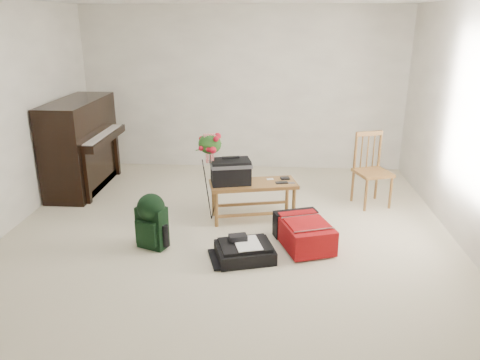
# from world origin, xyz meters

# --- Properties ---
(floor) EXTENTS (5.00, 5.50, 0.01)m
(floor) POSITION_xyz_m (0.00, 0.00, 0.00)
(floor) COLOR beige
(floor) RESTS_ON ground
(wall_back) EXTENTS (5.00, 0.04, 2.50)m
(wall_back) POSITION_xyz_m (0.00, 2.75, 1.25)
(wall_back) COLOR white
(wall_back) RESTS_ON floor
(piano) EXTENTS (0.71, 1.50, 1.25)m
(piano) POSITION_xyz_m (-2.19, 1.60, 0.60)
(piano) COLOR black
(piano) RESTS_ON floor
(bench) EXTENTS (1.09, 0.62, 0.79)m
(bench) POSITION_xyz_m (0.08, 0.68, 0.56)
(bench) COLOR olive
(bench) RESTS_ON floor
(dining_chair) EXTENTS (0.52, 0.52, 0.94)m
(dining_chair) POSITION_xyz_m (1.76, 1.25, 0.46)
(dining_chair) COLOR olive
(dining_chair) RESTS_ON floor
(red_suitcase) EXTENTS (0.66, 0.81, 0.29)m
(red_suitcase) POSITION_xyz_m (0.83, 0.02, 0.16)
(red_suitcase) COLOR #B2071A
(red_suitcase) RESTS_ON floor
(black_duffel) EXTENTS (0.66, 0.58, 0.23)m
(black_duffel) POSITION_xyz_m (0.22, -0.34, 0.08)
(black_duffel) COLOR black
(black_duffel) RESTS_ON floor
(green_backpack) EXTENTS (0.35, 0.32, 0.60)m
(green_backpack) POSITION_xyz_m (-0.76, -0.16, 0.33)
(green_backpack) COLOR black
(green_backpack) RESTS_ON floor
(flower_stand) EXTENTS (0.40, 0.40, 1.09)m
(flower_stand) POSITION_xyz_m (-0.24, 0.61, 0.53)
(flower_stand) COLOR black
(flower_stand) RESTS_ON floor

